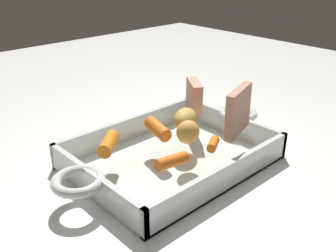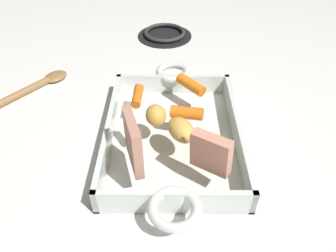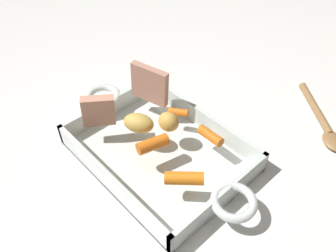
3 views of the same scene
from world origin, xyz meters
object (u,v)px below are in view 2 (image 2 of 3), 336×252
roast_slice_thick (133,142)px  stove_burner_rear (165,34)px  baby_carrot_center_right (187,113)px  potato_golden_large (156,115)px  roasting_dish (173,135)px  serving_spoon (36,86)px  roast_slice_outer (211,153)px  potato_halved (181,130)px  baby_carrot_northeast (132,126)px  baby_carrot_northwest (137,96)px  baby_carrot_southwest (191,85)px

roast_slice_thick → stove_burner_rear: roast_slice_thick is taller
baby_carrot_center_right → potato_golden_large: size_ratio=1.43×
potato_golden_large → roasting_dish: bearing=102.2°
baby_carrot_center_right → serving_spoon: 0.39m
roast_slice_thick → roast_slice_outer: size_ratio=1.30×
roast_slice_thick → potato_halved: (-0.05, 0.08, -0.02)m
baby_carrot_northeast → roasting_dish: bearing=107.5°
baby_carrot_center_right → stove_burner_rear: size_ratio=0.37×
roasting_dish → roast_slice_thick: (0.10, -0.06, 0.07)m
roast_slice_outer → baby_carrot_center_right: bearing=-165.9°
roast_slice_outer → baby_carrot_northwest: size_ratio=1.16×
baby_carrot_northwest → potato_golden_large: potato_golden_large is taller
baby_carrot_southwest → stove_burner_rear: (-0.35, -0.06, -0.05)m
serving_spoon → roast_slice_thick: bearing=-98.5°
baby_carrot_northwest → baby_carrot_southwest: bearing=109.5°
baby_carrot_center_right → baby_carrot_northeast: (0.03, -0.10, -0.00)m
roast_slice_outer → baby_carrot_southwest: bearing=-175.0°
potato_halved → stove_burner_rear: size_ratio=0.38×
roast_slice_outer → baby_carrot_northeast: bearing=-124.6°
stove_burner_rear → roasting_dish: bearing=2.8°
roast_slice_outer → serving_spoon: bearing=-127.6°
baby_carrot_northwest → serving_spoon: (-0.11, -0.25, -0.05)m
baby_carrot_northwest → stove_burner_rear: size_ratio=0.34×
roasting_dish → baby_carrot_southwest: bearing=160.8°
potato_halved → potato_golden_large: 0.06m
potato_halved → baby_carrot_northeast: bearing=-103.8°
roast_slice_thick → baby_carrot_northeast: size_ratio=2.05×
baby_carrot_northwest → stove_burner_rear: bearing=172.9°
baby_carrot_northwest → baby_carrot_northeast: bearing=-1.9°
stove_burner_rear → potato_halved: bearing=3.9°
roast_slice_outer → baby_carrot_northwest: bearing=-144.9°
baby_carrot_southwest → potato_halved: 0.15m
roasting_dish → serving_spoon: bearing=-119.0°
potato_golden_large → baby_carrot_southwest: bearing=148.6°
roast_slice_outer → baby_carrot_northeast: 0.16m
baby_carrot_northwest → roast_slice_thick: bearing=2.7°
potato_halved → potato_golden_large: (-0.04, -0.04, 0.00)m
baby_carrot_northeast → serving_spoon: baby_carrot_northeast is taller
baby_carrot_northwest → serving_spoon: baby_carrot_northwest is taller
baby_carrot_northeast → potato_golden_large: bearing=111.2°
baby_carrot_center_right → baby_carrot_northwest: (-0.06, -0.09, -0.00)m
serving_spoon → potato_golden_large: bearing=-84.0°
roast_slice_outer → baby_carrot_center_right: 0.13m
roast_slice_thick → baby_carrot_center_right: size_ratio=1.39×
roast_slice_outer → baby_carrot_southwest: 0.22m
baby_carrot_northwest → baby_carrot_southwest: size_ratio=0.83×
roasting_dish → potato_halved: potato_halved is taller
roasting_dish → baby_carrot_northwest: size_ratio=8.18×
roast_slice_thick → stove_burner_rear: (-0.56, 0.04, -0.08)m
stove_burner_rear → roast_slice_outer: bearing=7.7°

